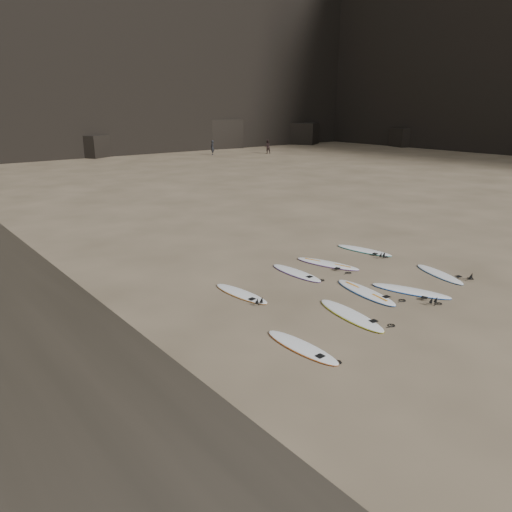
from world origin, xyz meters
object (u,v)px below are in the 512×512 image
(surfboard_2, at_px, (365,292))
(surfboard_8, at_px, (364,250))
(surfboard_1, at_px, (351,315))
(person_a, at_px, (212,148))
(surfboard_4, at_px, (439,274))
(person_b, at_px, (267,147))
(surfboard_5, at_px, (241,293))
(surfboard_6, at_px, (296,273))
(surfboard_3, at_px, (411,291))
(surfboard_0, at_px, (302,347))
(surfboard_7, at_px, (327,264))

(surfboard_2, distance_m, surfboard_8, 4.67)
(surfboard_1, height_order, person_a, person_a)
(surfboard_4, height_order, person_b, person_b)
(surfboard_4, height_order, surfboard_5, surfboard_5)
(surfboard_2, height_order, person_b, person_b)
(surfboard_5, xyz_separation_m, surfboard_6, (2.66, 0.38, 0.00))
(surfboard_3, height_order, person_b, person_b)
(surfboard_1, distance_m, surfboard_3, 2.88)
(surfboard_4, distance_m, surfboard_5, 7.00)
(surfboard_6, bearing_deg, surfboard_0, -131.23)
(person_b, bearing_deg, surfboard_5, 69.39)
(surfboard_0, xyz_separation_m, surfboard_2, (4.04, 1.41, 0.00))
(surfboard_8, bearing_deg, person_b, 45.04)
(surfboard_6, bearing_deg, surfboard_8, 5.05)
(person_a, distance_m, person_b, 6.41)
(surfboard_3, bearing_deg, surfboard_6, 94.70)
(surfboard_0, xyz_separation_m, surfboard_1, (2.36, 0.53, 0.00))
(surfboard_3, distance_m, surfboard_6, 3.85)
(surfboard_3, height_order, person_a, person_a)
(surfboard_2, xyz_separation_m, surfboard_5, (-3.10, 2.31, -0.01))
(surfboard_0, distance_m, surfboard_8, 8.79)
(surfboard_5, bearing_deg, surfboard_6, 3.29)
(surfboard_0, distance_m, surfboard_5, 3.84)
(surfboard_7, distance_m, person_b, 41.19)
(surfboard_0, height_order, surfboard_4, surfboard_0)
(surfboard_1, height_order, surfboard_2, same)
(surfboard_0, height_order, surfboard_5, surfboard_0)
(surfboard_3, height_order, surfboard_8, surfboard_3)
(surfboard_4, xyz_separation_m, surfboard_5, (-6.44, 2.76, 0.00))
(surfboard_5, bearing_deg, surfboard_4, -28.02)
(surfboard_1, height_order, surfboard_5, surfboard_1)
(person_b, bearing_deg, surfboard_4, 78.42)
(surfboard_8, bearing_deg, surfboard_5, 175.22)
(surfboard_8, height_order, person_a, person_a)
(surfboard_5, height_order, surfboard_7, surfboard_7)
(surfboard_2, height_order, surfboard_5, surfboard_2)
(surfboard_0, distance_m, surfboard_4, 7.44)
(surfboard_5, bearing_deg, surfboard_2, -41.52)
(surfboard_3, distance_m, surfboard_8, 4.50)
(surfboard_5, distance_m, surfboard_7, 4.26)
(surfboard_0, height_order, surfboard_1, surfboard_1)
(surfboard_0, bearing_deg, surfboard_2, 17.26)
(surfboard_6, height_order, surfboard_7, surfboard_7)
(surfboard_3, distance_m, surfboard_4, 2.17)
(surfboard_5, relative_size, surfboard_7, 0.91)
(surfboard_4, bearing_deg, surfboard_3, -152.88)
(surfboard_3, bearing_deg, person_b, 35.93)
(person_a, bearing_deg, person_b, 94.88)
(surfboard_7, bearing_deg, surfboard_4, -71.98)
(surfboard_6, bearing_deg, surfboard_2, -80.64)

